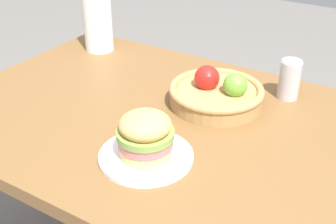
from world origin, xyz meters
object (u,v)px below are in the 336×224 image
object	(u,v)px
sandwich	(145,135)
fruit_basket	(217,93)
soda_can	(289,79)
plate	(146,156)
paper_towel_roll	(98,20)

from	to	relation	value
sandwich	fruit_basket	bearing A→B (deg)	85.89
soda_can	fruit_basket	bearing A→B (deg)	-137.05
plate	sandwich	distance (m)	0.06
plate	soda_can	size ratio (longest dim) A/B	1.91
sandwich	fruit_basket	distance (m)	0.35
soda_can	fruit_basket	xyz separation A→B (m)	(-0.17, -0.16, -0.02)
plate	paper_towel_roll	world-z (taller)	paper_towel_roll
sandwich	soda_can	world-z (taller)	sandwich
soda_can	fruit_basket	world-z (taller)	soda_can
fruit_basket	paper_towel_roll	distance (m)	0.62
sandwich	fruit_basket	world-z (taller)	sandwich
sandwich	plate	bearing A→B (deg)	90.00
sandwich	paper_towel_roll	distance (m)	0.76
sandwich	soda_can	xyz separation A→B (m)	(0.20, 0.51, -0.01)
plate	sandwich	world-z (taller)	sandwich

